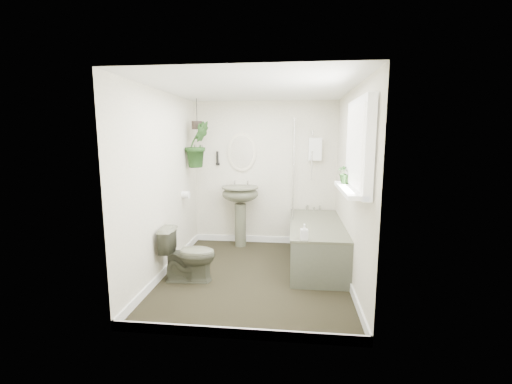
# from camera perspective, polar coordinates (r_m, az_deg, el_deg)

# --- Properties ---
(floor) EXTENTS (2.30, 2.80, 0.02)m
(floor) POSITION_cam_1_polar(r_m,az_deg,el_deg) (4.49, -0.21, -13.80)
(floor) COLOR black
(floor) RESTS_ON ground
(ceiling) EXTENTS (2.30, 2.80, 0.02)m
(ceiling) POSITION_cam_1_polar(r_m,az_deg,el_deg) (4.17, -0.23, 17.02)
(ceiling) COLOR white
(ceiling) RESTS_ON ground
(wall_back) EXTENTS (2.30, 0.02, 2.30)m
(wall_back) POSITION_cam_1_polar(r_m,az_deg,el_deg) (5.56, 1.41, 3.10)
(wall_back) COLOR beige
(wall_back) RESTS_ON ground
(wall_front) EXTENTS (2.30, 0.02, 2.30)m
(wall_front) POSITION_cam_1_polar(r_m,az_deg,el_deg) (2.80, -3.48, -3.10)
(wall_front) COLOR beige
(wall_front) RESTS_ON ground
(wall_left) EXTENTS (0.02, 2.80, 2.30)m
(wall_left) POSITION_cam_1_polar(r_m,az_deg,el_deg) (4.45, -15.23, 1.22)
(wall_left) COLOR beige
(wall_left) RESTS_ON ground
(wall_right) EXTENTS (0.02, 2.80, 2.30)m
(wall_right) POSITION_cam_1_polar(r_m,az_deg,el_deg) (4.20, 15.69, 0.74)
(wall_right) COLOR beige
(wall_right) RESTS_ON ground
(skirting) EXTENTS (2.30, 2.80, 0.10)m
(skirting) POSITION_cam_1_polar(r_m,az_deg,el_deg) (4.46, -0.21, -13.09)
(skirting) COLOR white
(skirting) RESTS_ON floor
(bathtub) EXTENTS (0.72, 1.72, 0.58)m
(bathtub) POSITION_cam_1_polar(r_m,az_deg,el_deg) (4.84, 10.02, -8.41)
(bathtub) COLOR #505240
(bathtub) RESTS_ON floor
(bath_screen) EXTENTS (0.04, 0.72, 1.40)m
(bath_screen) POSITION_cam_1_polar(r_m,az_deg,el_deg) (5.11, 6.28, 3.96)
(bath_screen) COLOR silver
(bath_screen) RESTS_ON bathtub
(shower_box) EXTENTS (0.20, 0.10, 0.35)m
(shower_box) POSITION_cam_1_polar(r_m,az_deg,el_deg) (5.46, 9.83, 7.05)
(shower_box) COLOR white
(shower_box) RESTS_ON wall_back
(oval_mirror) EXTENTS (0.46, 0.03, 0.62)m
(oval_mirror) POSITION_cam_1_polar(r_m,az_deg,el_deg) (5.54, -2.37, 6.69)
(oval_mirror) COLOR beige
(oval_mirror) RESTS_ON wall_back
(wall_sconce) EXTENTS (0.04, 0.04, 0.22)m
(wall_sconce) POSITION_cam_1_polar(r_m,az_deg,el_deg) (5.61, -6.44, 5.65)
(wall_sconce) COLOR black
(wall_sconce) RESTS_ON wall_back
(toilet_roll_holder) EXTENTS (0.11, 0.11, 0.11)m
(toilet_roll_holder) POSITION_cam_1_polar(r_m,az_deg,el_deg) (5.12, -11.65, -0.46)
(toilet_roll_holder) COLOR white
(toilet_roll_holder) RESTS_ON wall_left
(window_recess) EXTENTS (0.08, 1.00, 0.90)m
(window_recess) POSITION_cam_1_polar(r_m,az_deg,el_deg) (3.46, 16.79, 7.26)
(window_recess) COLOR white
(window_recess) RESTS_ON wall_right
(window_sill) EXTENTS (0.18, 1.00, 0.04)m
(window_sill) POSITION_cam_1_polar(r_m,az_deg,el_deg) (3.49, 15.33, 0.39)
(window_sill) COLOR white
(window_sill) RESTS_ON wall_right
(window_blinds) EXTENTS (0.01, 0.86, 0.76)m
(window_blinds) POSITION_cam_1_polar(r_m,az_deg,el_deg) (3.45, 16.05, 7.29)
(window_blinds) COLOR white
(window_blinds) RESTS_ON wall_right
(toilet) EXTENTS (0.67, 0.41, 0.66)m
(toilet) POSITION_cam_1_polar(r_m,az_deg,el_deg) (4.31, -11.19, -10.12)
(toilet) COLOR #505240
(toilet) RESTS_ON floor
(pedestal_sink) EXTENTS (0.62, 0.55, 0.98)m
(pedestal_sink) POSITION_cam_1_polar(r_m,az_deg,el_deg) (5.47, -2.63, -4.05)
(pedestal_sink) COLOR #505240
(pedestal_sink) RESTS_ON floor
(sill_plant) EXTENTS (0.26, 0.24, 0.24)m
(sill_plant) POSITION_cam_1_polar(r_m,az_deg,el_deg) (3.76, 14.89, 3.16)
(sill_plant) COLOR black
(sill_plant) RESTS_ON window_sill
(hanging_plant) EXTENTS (0.49, 0.48, 0.69)m
(hanging_plant) POSITION_cam_1_polar(r_m,az_deg,el_deg) (5.25, -9.71, 7.82)
(hanging_plant) COLOR black
(hanging_plant) RESTS_ON ceiling
(soap_bottle) EXTENTS (0.09, 0.09, 0.18)m
(soap_bottle) POSITION_cam_1_polar(r_m,az_deg,el_deg) (3.96, 8.04, -6.59)
(soap_bottle) COLOR black
(soap_bottle) RESTS_ON bathtub
(hanging_pot) EXTENTS (0.16, 0.16, 0.12)m
(hanging_pot) POSITION_cam_1_polar(r_m,az_deg,el_deg) (5.25, -9.79, 10.92)
(hanging_pot) COLOR black
(hanging_pot) RESTS_ON ceiling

